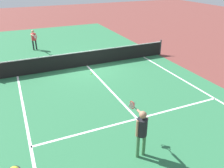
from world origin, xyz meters
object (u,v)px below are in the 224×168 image
net (87,58)px  tennis_ball_near_net (91,74)px  player_far (34,38)px  player_near (141,129)px

net → tennis_ball_near_net: (-0.20, -1.38, -0.46)m
net → player_far: 5.35m
net → player_near: (-0.94, -8.21, 0.54)m
player_near → player_far: bearing=97.0°
player_near → net: bearing=83.5°
player_near → player_far: 13.01m
net → player_near: 8.28m
player_far → player_near: bearing=-83.0°
player_far → tennis_ball_near_net: size_ratio=22.68×
player_far → tennis_ball_near_net: 6.57m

